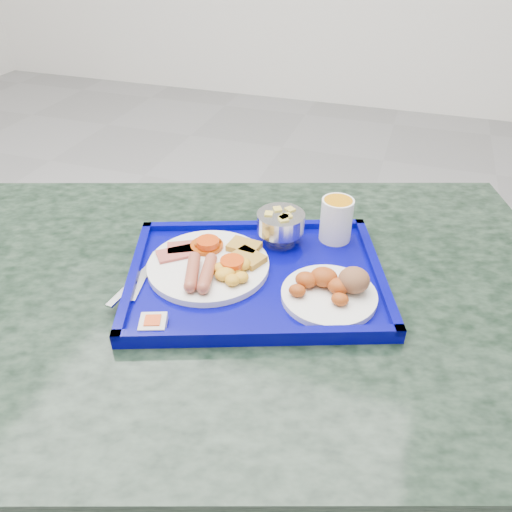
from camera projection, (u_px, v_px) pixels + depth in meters
The scene contains 10 objects.
floor at pixel (129, 360), 1.77m from camera, with size 6.00×6.00×0.00m, color gray.
table at pixel (242, 360), 1.01m from camera, with size 1.41×1.15×0.76m.
tray at pixel (256, 277), 0.91m from camera, with size 0.54×0.47×0.03m.
main_plate at pixel (212, 264), 0.91m from camera, with size 0.22×0.22×0.03m.
bread_plate at pixel (332, 289), 0.84m from camera, with size 0.16×0.16×0.05m.
fruit_bowl at pixel (281, 223), 0.97m from camera, with size 0.09×0.09×0.07m.
juice_cup at pixel (336, 218), 0.97m from camera, with size 0.06×0.06×0.09m.
spoon at pixel (168, 255), 0.94m from camera, with size 0.06×0.19×0.01m.
knife at pixel (140, 276), 0.90m from camera, with size 0.01×0.18×0.00m, color #B6B6B8.
jam_packet at pixel (153, 324), 0.79m from camera, with size 0.05×0.05×0.02m.
Camera 1 is at (0.82, -1.03, 1.32)m, focal length 35.00 mm.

